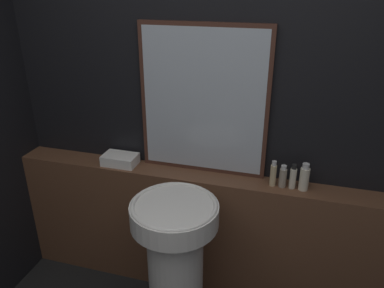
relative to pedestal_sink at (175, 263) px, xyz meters
The scene contains 9 objects.
wall_back 0.90m from the pedestal_sink, 84.24° to the left, with size 8.00×0.06×2.50m.
vanity_counter 0.45m from the pedestal_sink, 82.59° to the left, with size 2.57×0.19×0.89m.
pedestal_sink is the anchor object (origin of this frame).
mirror 0.95m from the pedestal_sink, 87.70° to the left, with size 0.79×0.03×0.91m.
towel_stack 0.78m from the pedestal_sink, 140.34° to the left, with size 0.22×0.14×0.07m.
shampoo_bottle 0.76m from the pedestal_sink, 42.55° to the left, with size 0.04×0.04×0.16m.
conditioner_bottle 0.80m from the pedestal_sink, 39.35° to the left, with size 0.04×0.04×0.14m.
lotion_bottle 0.84m from the pedestal_sink, 36.51° to the left, with size 0.04×0.04×0.15m.
body_wash_bottle 0.89m from the pedestal_sink, 33.74° to the left, with size 0.06×0.06×0.17m.
Camera 1 is at (0.49, -0.48, 2.02)m, focal length 35.00 mm.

